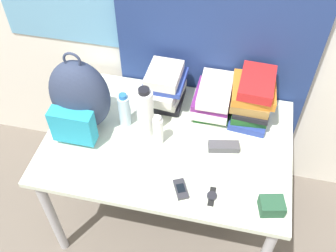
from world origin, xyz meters
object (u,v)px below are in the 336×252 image
backpack (79,98)px  cell_phone (181,189)px  sunscreen_bottle (158,130)px  book_stack_left (164,87)px  sunglasses_case (224,147)px  wristwatch (212,196)px  book_stack_right (252,98)px  camera_pouch (272,206)px  book_stack_center (213,98)px  water_bottle (124,111)px  sports_bottle (145,113)px

backpack → cell_phone: size_ratio=3.97×
sunscreen_bottle → book_stack_left: bearing=97.2°
sunscreen_bottle → sunglasses_case: bearing=4.1°
book_stack_left → wristwatch: 0.66m
book_stack_right → sunglasses_case: book_stack_right is taller
backpack → camera_pouch: backpack is taller
book_stack_left → camera_pouch: bearing=-42.7°
book_stack_right → book_stack_left: bearing=179.8°
book_stack_right → cell_phone: (-0.26, -0.54, -0.12)m
cell_phone → sunglasses_case: (0.16, 0.28, 0.01)m
book_stack_center → book_stack_right: bearing=-0.7°
book_stack_right → sunglasses_case: 0.30m
book_stack_center → sunglasses_case: 0.29m
wristwatch → book_stack_right: bearing=77.6°
book_stack_right → sunglasses_case: size_ratio=1.91×
backpack → sunscreen_bottle: 0.41m
book_stack_center → wristwatch: (0.08, -0.55, -0.08)m
cell_phone → book_stack_left: bearing=110.4°
sunscreen_bottle → cell_phone: bearing=-57.2°
water_bottle → backpack: bearing=-164.3°
camera_pouch → wristwatch: bearing=177.8°
wristwatch → sunscreen_bottle: bearing=139.8°
book_stack_center → camera_pouch: 0.65m
book_stack_right → water_bottle: book_stack_right is taller
sports_bottle → wristwatch: bearing=-38.9°
backpack → camera_pouch: 1.02m
book_stack_center → sports_bottle: 0.39m
backpack → book_stack_center: size_ratio=1.65×
sports_bottle → wristwatch: 0.51m
book_stack_right → book_stack_center: bearing=179.3°
backpack → book_stack_center: 0.69m
water_bottle → book_stack_right: bearing=18.0°
backpack → water_bottle: size_ratio=2.22×
water_bottle → camera_pouch: bearing=-24.8°
sunglasses_case → water_bottle: bearing=173.5°
book_stack_center → sunscreen_bottle: size_ratio=1.55×
sports_bottle → book_stack_center: bearing=38.0°
book_stack_left → sunglasses_case: bearing=-36.1°
book_stack_left → book_stack_right: book_stack_right is taller
backpack → book_stack_right: 0.87m
sunglasses_case → wristwatch: 0.28m
sports_bottle → cell_phone: 0.41m
book_stack_center → wristwatch: bearing=-81.9°
book_stack_center → book_stack_right: 0.20m
backpack → wristwatch: bearing=-22.1°
backpack → water_bottle: 0.23m
backpack → camera_pouch: bearing=-17.1°
backpack → book_stack_left: (0.36, 0.26, -0.08)m
book_stack_center → water_bottle: water_bottle is taller
water_bottle → camera_pouch: 0.84m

